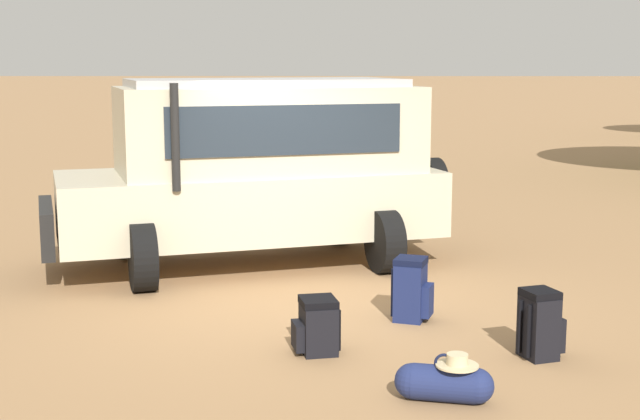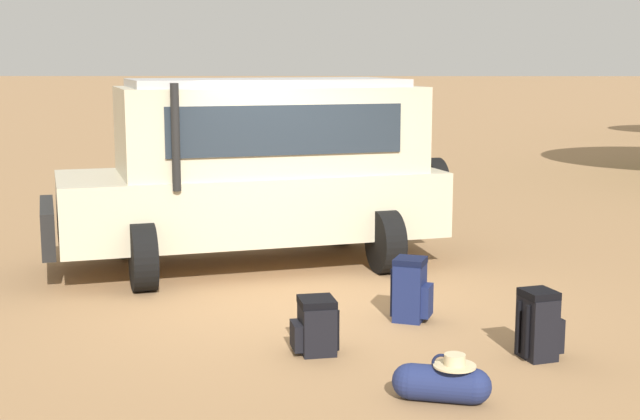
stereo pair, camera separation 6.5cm
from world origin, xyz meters
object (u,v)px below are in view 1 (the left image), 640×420
(safari_vehicle, at_px, (258,167))
(backpack_beside_front_wheel, at_px, (411,290))
(backpack_cluster_center, at_px, (540,325))
(duffel_bag_low_black_case, at_px, (445,382))
(backpack_near_rear_wheel, at_px, (317,326))

(safari_vehicle, relative_size, backpack_beside_front_wheel, 8.25)
(backpack_cluster_center, distance_m, duffel_bag_low_black_case, 1.47)
(safari_vehicle, relative_size, duffel_bag_low_black_case, 7.01)
(safari_vehicle, height_order, duffel_bag_low_black_case, safari_vehicle)
(backpack_beside_front_wheel, relative_size, duffel_bag_low_black_case, 0.85)
(backpack_beside_front_wheel, bearing_deg, duffel_bag_low_black_case, -88.52)
(backpack_cluster_center, xyz_separation_m, backpack_near_rear_wheel, (-2.02, 0.13, -0.06))
(duffel_bag_low_black_case, bearing_deg, backpack_beside_front_wheel, 91.48)
(safari_vehicle, bearing_deg, duffel_bag_low_black_case, -69.17)
(backpack_near_rear_wheel, distance_m, duffel_bag_low_black_case, 1.58)
(backpack_beside_front_wheel, distance_m, backpack_near_rear_wheel, 1.43)
(safari_vehicle, xyz_separation_m, backpack_near_rear_wheel, (0.82, -3.65, -1.04))
(backpack_cluster_center, bearing_deg, safari_vehicle, 126.91)
(safari_vehicle, distance_m, backpack_cluster_center, 4.83)
(safari_vehicle, distance_m, backpack_beside_front_wheel, 3.30)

